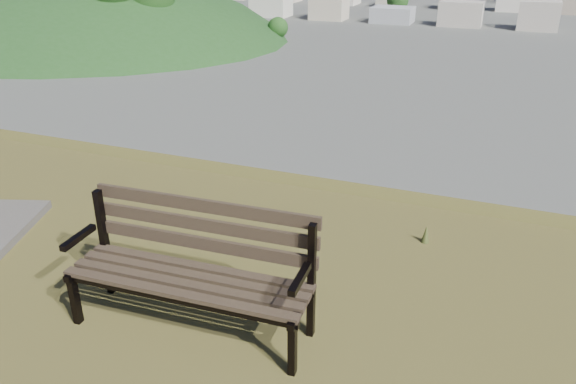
% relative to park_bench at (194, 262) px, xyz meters
% --- Properties ---
extents(park_bench, '(1.85, 0.68, 0.96)m').
position_rel_park_bench_xyz_m(park_bench, '(0.00, 0.00, 0.00)').
color(park_bench, '#413625').
rests_on(park_bench, hilltop_mesa).
extents(green_wooded_hill, '(158.25, 126.60, 79.12)m').
position_rel_park_bench_xyz_m(green_wooded_hill, '(-124.40, 134.77, -25.42)').
color(green_wooded_hill, '#1D4018').
rests_on(green_wooded_hill, ground).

